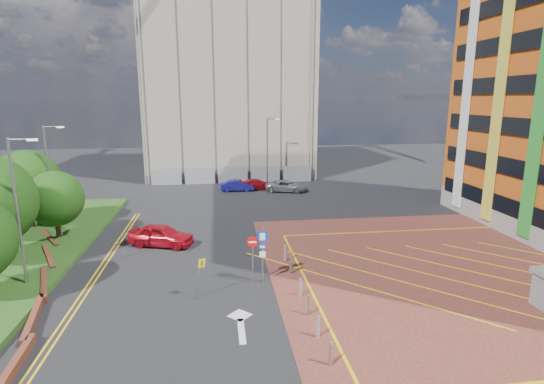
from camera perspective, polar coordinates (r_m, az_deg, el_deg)
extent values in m
plane|color=black|center=(23.73, -2.24, -13.09)|extent=(140.00, 140.00, 0.00)
cube|color=brown|center=(28.48, 27.57, -10.05)|extent=(26.00, 26.00, 0.02)
cube|color=brown|center=(19.96, -31.60, -19.76)|extent=(0.62, 4.61, 0.40)
cube|color=brown|center=(23.46, -29.43, -14.59)|extent=(1.25, 4.56, 0.40)
cube|color=brown|center=(27.19, -28.30, -10.76)|extent=(1.86, 4.43, 0.40)
cube|color=brown|center=(31.09, -27.82, -7.85)|extent=(2.29, 4.27, 0.40)
cube|color=brown|center=(35.12, -27.75, -5.59)|extent=(2.69, 4.06, 0.40)
cylinder|color=#3D2B1C|center=(34.61, -26.83, -4.02)|extent=(0.36, 0.36, 1.80)
sphere|color=#15350C|center=(34.14, -27.16, -0.80)|extent=(4.00, 4.00, 4.00)
cylinder|color=#3D2B1C|center=(38.34, -29.65, -2.50)|extent=(0.36, 0.36, 2.20)
sphere|color=#15350C|center=(37.84, -30.05, 1.13)|extent=(5.00, 5.00, 5.00)
cylinder|color=#9EA0A8|center=(26.30, -31.05, -2.39)|extent=(0.16, 0.16, 8.00)
cylinder|color=#9EA0A8|center=(25.46, -30.80, 6.10)|extent=(1.20, 0.10, 0.10)
cube|color=silver|center=(25.23, -29.53, 6.13)|extent=(0.50, 0.15, 0.12)
cylinder|color=#9EA0A8|center=(36.12, -27.79, 1.59)|extent=(0.16, 0.16, 8.00)
cylinder|color=#9EA0A8|center=(35.48, -27.52, 7.79)|extent=(1.20, 0.10, 0.10)
cube|color=silver|center=(35.28, -26.59, 7.81)|extent=(0.50, 0.15, 0.12)
cylinder|color=#9EA0A8|center=(50.05, -0.65, 5.36)|extent=(0.16, 0.16, 8.00)
cylinder|color=#9EA0A8|center=(49.79, 0.04, 9.81)|extent=(1.20, 0.10, 0.10)
cube|color=silver|center=(49.87, 0.73, 9.78)|extent=(0.50, 0.15, 0.12)
cylinder|color=#9EA0A8|center=(24.05, -1.29, -8.57)|extent=(0.10, 0.10, 3.20)
cube|color=#0A35B6|center=(23.63, -1.30, -5.99)|extent=(0.60, 0.04, 0.60)
cube|color=white|center=(23.61, -1.29, -6.01)|extent=(0.30, 0.02, 0.42)
cube|color=#0A35B6|center=(23.83, -1.29, -7.36)|extent=(0.40, 0.04, 0.25)
cube|color=white|center=(23.81, -1.28, -7.38)|extent=(0.28, 0.02, 0.14)
cube|color=white|center=(23.99, -1.29, -8.37)|extent=(0.35, 0.04, 0.35)
cylinder|color=#9EA0A8|center=(24.09, -2.61, -9.18)|extent=(0.08, 0.08, 2.70)
cylinder|color=red|center=(23.68, -2.63, -6.73)|extent=(0.64, 0.04, 0.64)
cube|color=white|center=(23.66, -2.62, -6.75)|extent=(0.44, 0.02, 0.10)
cylinder|color=#9EA0A8|center=(22.64, -9.91, -11.52)|extent=(0.49, 0.08, 2.18)
cube|color=yellow|center=(22.26, -9.43, -9.42)|extent=(0.40, 0.40, 0.53)
cylinder|color=#9EA0A8|center=(17.84, 7.88, -20.89)|extent=(0.14, 0.14, 0.90)
cylinder|color=black|center=(19.48, 6.27, -17.72)|extent=(0.14, 0.14, 0.90)
cylinder|color=#9EA0A8|center=(21.18, 4.95, -15.04)|extent=(0.14, 0.14, 0.90)
cylinder|color=black|center=(22.93, 3.86, -12.76)|extent=(0.14, 0.14, 0.90)
cylinder|color=#9EA0A8|center=(25.63, 2.54, -9.93)|extent=(0.14, 0.14, 0.90)
cylinder|color=black|center=(27.46, 1.81, -8.35)|extent=(0.14, 0.14, 0.90)
cube|color=#ACA08C|center=(61.34, -5.84, 13.18)|extent=(21.20, 19.20, 22.00)
cube|color=yellow|center=(63.78, -4.13, 18.59)|extent=(0.90, 0.90, 34.00)
cube|color=gray|center=(52.22, -4.17, 2.30)|extent=(21.60, 0.06, 2.00)
imported|color=#B60F1D|center=(31.08, -14.69, -5.63)|extent=(4.94, 3.21, 1.56)
imported|color=navy|center=(47.80, -4.71, 0.87)|extent=(3.78, 1.39, 1.24)
imported|color=#9D0D14|center=(48.53, -1.98, 1.05)|extent=(4.18, 1.90, 1.19)
imported|color=#98999F|center=(47.35, 1.93, 0.80)|extent=(4.92, 3.28, 1.26)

